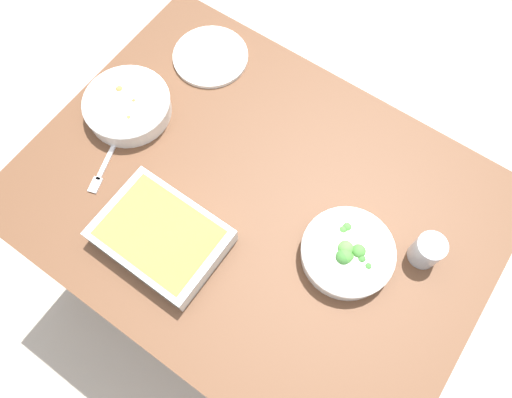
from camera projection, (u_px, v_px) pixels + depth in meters
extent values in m
plane|color=#B2A899|center=(256.00, 271.00, 1.92)|extent=(6.00, 6.00, 0.00)
cube|color=brown|center=(256.00, 202.00, 1.26)|extent=(1.20, 0.90, 0.04)
cylinder|color=brown|center=(55.00, 248.00, 1.59)|extent=(0.06, 0.06, 0.70)
cylinder|color=brown|center=(198.00, 87.00, 1.84)|extent=(0.06, 0.06, 0.70)
cylinder|color=brown|center=(456.00, 241.00, 1.60)|extent=(0.06, 0.06, 0.70)
cylinder|color=silver|center=(128.00, 106.00, 1.31)|extent=(0.23, 0.23, 0.05)
torus|color=silver|center=(126.00, 101.00, 1.29)|extent=(0.24, 0.24, 0.01)
cylinder|color=olive|center=(128.00, 106.00, 1.31)|extent=(0.19, 0.19, 0.03)
sphere|color=silver|center=(117.00, 97.00, 1.30)|extent=(0.01, 0.01, 0.01)
sphere|color=olive|center=(129.00, 119.00, 1.28)|extent=(0.02, 0.02, 0.02)
sphere|color=olive|center=(120.00, 90.00, 1.31)|extent=(0.02, 0.02, 0.02)
sphere|color=#C66633|center=(134.00, 102.00, 1.30)|extent=(0.02, 0.02, 0.02)
cylinder|color=silver|center=(346.00, 255.00, 1.15)|extent=(0.22, 0.22, 0.05)
torus|color=silver|center=(348.00, 252.00, 1.13)|extent=(0.23, 0.23, 0.01)
cylinder|color=#8CB272|center=(346.00, 255.00, 1.15)|extent=(0.18, 0.18, 0.02)
sphere|color=#478C38|center=(358.00, 251.00, 1.13)|extent=(0.04, 0.04, 0.04)
sphere|color=#478C38|center=(347.00, 255.00, 1.13)|extent=(0.03, 0.03, 0.03)
sphere|color=#569E42|center=(349.00, 257.00, 1.13)|extent=(0.02, 0.02, 0.02)
sphere|color=#478C38|center=(347.00, 227.00, 1.16)|extent=(0.02, 0.02, 0.02)
sphere|color=#478C38|center=(345.00, 257.00, 1.13)|extent=(0.04, 0.04, 0.04)
sphere|color=#3D7A33|center=(343.00, 257.00, 1.13)|extent=(0.04, 0.04, 0.04)
sphere|color=#569E42|center=(345.00, 248.00, 1.14)|extent=(0.04, 0.04, 0.04)
sphere|color=#3D7A33|center=(368.00, 267.00, 1.12)|extent=(0.02, 0.02, 0.02)
sphere|color=#3D7A33|center=(360.00, 261.00, 1.13)|extent=(0.02, 0.02, 0.02)
sphere|color=#478C38|center=(343.00, 230.00, 1.16)|extent=(0.02, 0.02, 0.02)
cube|color=silver|center=(161.00, 236.00, 1.17)|extent=(0.30, 0.22, 0.06)
cube|color=gold|center=(160.00, 235.00, 1.16)|extent=(0.27, 0.20, 0.04)
cylinder|color=#B2BCC6|center=(427.00, 250.00, 1.14)|extent=(0.07, 0.07, 0.08)
cylinder|color=black|center=(425.00, 252.00, 1.15)|extent=(0.06, 0.06, 0.05)
cylinder|color=silver|center=(211.00, 56.00, 1.41)|extent=(0.22, 0.22, 0.01)
cube|color=silver|center=(130.00, 111.00, 1.34)|extent=(0.14, 0.05, 0.01)
ellipsoid|color=silver|center=(158.00, 120.00, 1.32)|extent=(0.05, 0.04, 0.01)
cube|color=silver|center=(108.00, 157.00, 1.28)|extent=(0.05, 0.14, 0.01)
cube|color=silver|center=(95.00, 185.00, 1.25)|extent=(0.04, 0.05, 0.01)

